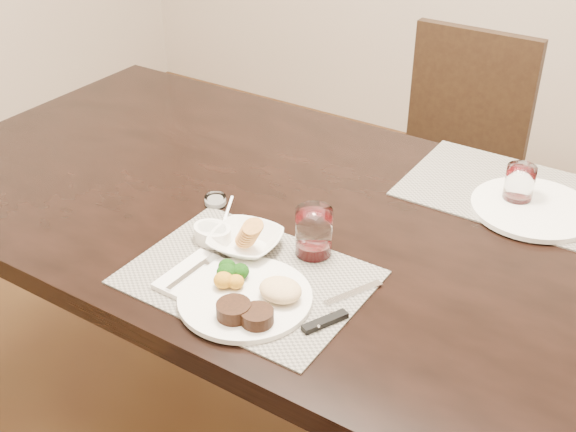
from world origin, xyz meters
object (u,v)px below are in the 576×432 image
Objects in this scene: wine_glass_near at (314,234)px; far_plate at (533,208)px; chair_far at (453,154)px; steak_knife at (332,314)px; dinner_plate at (249,297)px; cracker_bowl at (246,241)px.

wine_glass_near reaches higher than far_plate.
chair_far is 1.11m from wine_glass_near.
chair_far is at bearing 126.20° from steak_knife.
dinner_plate is 0.18m from cracker_bowl.
dinner_plate is at bearing -86.49° from chair_far.
steak_knife is 0.60m from far_plate.
cracker_bowl is at bearing 109.97° from dinner_plate.
cracker_bowl is at bearing -91.66° from chair_far.
cracker_bowl is 0.14m from wine_glass_near.
dinner_plate is 1.53× the size of cracker_bowl.
far_plate is at bearing 46.45° from cracker_bowl.
far_plate is (0.34, 0.62, -0.01)m from dinner_plate.
chair_far reaches higher than cracker_bowl.
chair_far is 4.21× the size of steak_knife.
steak_knife is at bearing -49.07° from wine_glass_near.
chair_far reaches higher than wine_glass_near.
wine_glass_near is (0.01, 0.21, 0.03)m from dinner_plate.
dinner_plate is at bearing -51.97° from cracker_bowl.
wine_glass_near is at bearing 27.17° from cracker_bowl.
chair_far is 3.25× the size of far_plate.
cracker_bowl is at bearing -133.55° from far_plate.
cracker_bowl is at bearing -152.83° from wine_glass_near.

